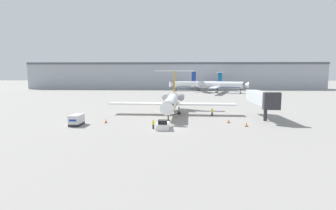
{
  "coord_description": "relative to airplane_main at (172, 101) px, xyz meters",
  "views": [
    {
      "loc": [
        2.16,
        -45.33,
        9.89
      ],
      "look_at": [
        0.0,
        9.71,
        3.14
      ],
      "focal_mm": 28.0,
      "sensor_mm": 36.0,
      "label": 1
    }
  ],
  "objects": [
    {
      "name": "ground_plane",
      "position": [
        -0.58,
        -17.2,
        -3.23
      ],
      "size": [
        600.0,
        600.0,
        0.0
      ],
      "primitive_type": "plane",
      "color": "gray"
    },
    {
      "name": "airplane_main",
      "position": [
        0.0,
        0.0,
        0.0
      ],
      "size": [
        30.32,
        25.1,
        10.57
      ],
      "color": "white",
      "rests_on": "ground"
    },
    {
      "name": "pushback_tug",
      "position": [
        -1.14,
        -16.83,
        -2.59
      ],
      "size": [
        2.24,
        4.09,
        1.74
      ],
      "color": "silver",
      "rests_on": "ground"
    },
    {
      "name": "traffic_cone_right",
      "position": [
        11.64,
        -10.73,
        -2.86
      ],
      "size": [
        0.64,
        0.64,
        0.78
      ],
      "color": "black",
      "rests_on": "ground"
    },
    {
      "name": "luggage_cart",
      "position": [
        -17.74,
        -14.25,
        -2.21
      ],
      "size": [
        1.9,
        3.67,
        2.05
      ],
      "color": "#232326",
      "rests_on": "ground"
    },
    {
      "name": "jet_bridge",
      "position": [
        19.67,
        -4.96,
        1.23
      ],
      "size": [
        3.2,
        14.99,
        6.19
      ],
      "color": "#2D2D33",
      "rests_on": "ground"
    },
    {
      "name": "traffic_cone_mid",
      "position": [
        14.32,
        -14.11,
        -2.83
      ],
      "size": [
        0.6,
        0.6,
        0.83
      ],
      "color": "black",
      "rests_on": "ground"
    },
    {
      "name": "airplane_parked_far_right",
      "position": [
        21.53,
        69.33,
        0.77
      ],
      "size": [
        28.74,
        34.78,
        10.81
      ],
      "color": "silver",
      "rests_on": "ground"
    },
    {
      "name": "terminal_building",
      "position": [
        -0.58,
        102.8,
        4.93
      ],
      "size": [
        180.0,
        16.8,
        16.26
      ],
      "color": "#9EA3AD",
      "rests_on": "ground"
    },
    {
      "name": "airplane_parked_far_left",
      "position": [
        12.1,
        85.05,
        0.42
      ],
      "size": [
        30.58,
        32.47,
        10.39
      ],
      "color": "white",
      "rests_on": "ground"
    },
    {
      "name": "worker_near_tug",
      "position": [
        -2.82,
        -17.05,
        -2.36
      ],
      "size": [
        0.4,
        0.24,
        1.67
      ],
      "color": "#232838",
      "rests_on": "ground"
    },
    {
      "name": "worker_by_wing",
      "position": [
        9.45,
        -2.31,
        -2.28
      ],
      "size": [
        0.4,
        0.25,
        1.8
      ],
      "color": "#232838",
      "rests_on": "ground"
    },
    {
      "name": "traffic_cone_left",
      "position": [
        -12.81,
        -11.7,
        -2.83
      ],
      "size": [
        0.57,
        0.57,
        0.83
      ],
      "color": "black",
      "rests_on": "ground"
    }
  ]
}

